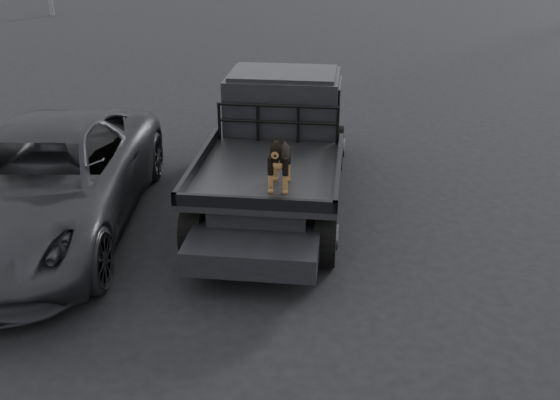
# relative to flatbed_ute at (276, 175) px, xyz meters

# --- Properties ---
(ground) EXTENTS (120.00, 120.00, 0.00)m
(ground) POSITION_rel_flatbed_ute_xyz_m (0.03, -2.41, -0.46)
(ground) COLOR black
(ground) RESTS_ON ground
(flatbed_ute) EXTENTS (2.00, 5.40, 0.92)m
(flatbed_ute) POSITION_rel_flatbed_ute_xyz_m (0.00, 0.00, 0.00)
(flatbed_ute) COLOR black
(flatbed_ute) RESTS_ON ground
(ute_cab) EXTENTS (1.72, 1.30, 0.88)m
(ute_cab) POSITION_rel_flatbed_ute_xyz_m (-0.00, 0.95, 0.90)
(ute_cab) COLOR black
(ute_cab) RESTS_ON flatbed_ute
(headache_rack) EXTENTS (1.80, 0.08, 0.55)m
(headache_rack) POSITION_rel_flatbed_ute_xyz_m (-0.00, 0.20, 0.74)
(headache_rack) COLOR black
(headache_rack) RESTS_ON flatbed_ute
(dog) EXTENTS (0.32, 0.60, 0.74)m
(dog) POSITION_rel_flatbed_ute_xyz_m (0.22, -1.44, 0.83)
(dog) COLOR black
(dog) RESTS_ON flatbed_ute
(parked_suv) EXTENTS (2.98, 5.47, 1.45)m
(parked_suv) POSITION_rel_flatbed_ute_xyz_m (-3.01, -1.27, 0.27)
(parked_suv) COLOR #2A2A2F
(parked_suv) RESTS_ON ground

